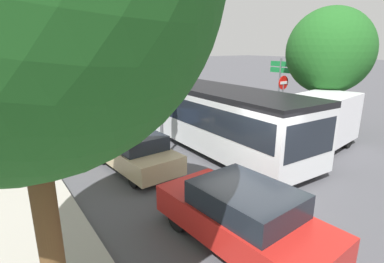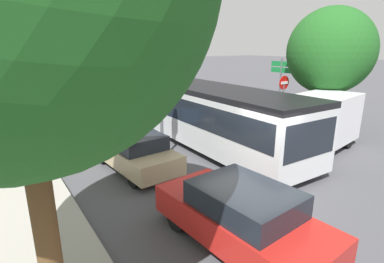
{
  "view_description": "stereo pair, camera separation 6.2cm",
  "coord_description": "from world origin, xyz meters",
  "px_view_note": "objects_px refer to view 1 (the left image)",
  "views": [
    {
      "loc": [
        -5.89,
        -5.31,
        4.26
      ],
      "look_at": [
        0.2,
        3.45,
        1.2
      ],
      "focal_mm": 28.0,
      "sensor_mm": 36.0,
      "label": 1
    },
    {
      "loc": [
        -5.84,
        -5.35,
        4.26
      ],
      "look_at": [
        0.2,
        3.45,
        1.2
      ],
      "focal_mm": 28.0,
      "sensor_mm": 36.0,
      "label": 2
    }
  ],
  "objects_px": {
    "queued_car_red": "(242,216)",
    "direction_sign_post": "(280,77)",
    "queued_car_blue": "(82,119)",
    "traffic_light": "(161,95)",
    "queued_car_tan": "(135,151)",
    "white_van": "(316,122)",
    "articulated_bus": "(168,100)",
    "no_entry_sign": "(282,94)",
    "tree_right_near": "(329,51)",
    "city_bus_rear": "(41,81)"
  },
  "relations": [
    {
      "from": "queued_car_red",
      "to": "direction_sign_post",
      "type": "xyz_separation_m",
      "value": [
        9.64,
        7.1,
        1.83
      ]
    },
    {
      "from": "queued_car_blue",
      "to": "traffic_light",
      "type": "xyz_separation_m",
      "value": [
        1.58,
        -5.31,
        1.73
      ]
    },
    {
      "from": "queued_car_tan",
      "to": "white_van",
      "type": "height_order",
      "value": "white_van"
    },
    {
      "from": "articulated_bus",
      "to": "no_entry_sign",
      "type": "distance_m",
      "value": 5.92
    },
    {
      "from": "tree_right_near",
      "to": "white_van",
      "type": "bearing_deg",
      "value": -152.2
    },
    {
      "from": "direction_sign_post",
      "to": "city_bus_rear",
      "type": "bearing_deg",
      "value": -59.74
    },
    {
      "from": "white_van",
      "to": "traffic_light",
      "type": "distance_m",
      "value": 6.44
    },
    {
      "from": "queued_car_tan",
      "to": "traffic_light",
      "type": "height_order",
      "value": "traffic_light"
    },
    {
      "from": "queued_car_red",
      "to": "queued_car_tan",
      "type": "bearing_deg",
      "value": -2.48
    },
    {
      "from": "queued_car_tan",
      "to": "direction_sign_post",
      "type": "xyz_separation_m",
      "value": [
        9.77,
        1.85,
        1.86
      ]
    },
    {
      "from": "city_bus_rear",
      "to": "white_van",
      "type": "height_order",
      "value": "city_bus_rear"
    },
    {
      "from": "white_van",
      "to": "direction_sign_post",
      "type": "bearing_deg",
      "value": -132.24
    },
    {
      "from": "articulated_bus",
      "to": "queued_car_tan",
      "type": "distance_m",
      "value": 5.88
    },
    {
      "from": "city_bus_rear",
      "to": "traffic_light",
      "type": "bearing_deg",
      "value": -179.2
    },
    {
      "from": "white_van",
      "to": "city_bus_rear",
      "type": "bearing_deg",
      "value": -80.15
    },
    {
      "from": "queued_car_tan",
      "to": "city_bus_rear",
      "type": "bearing_deg",
      "value": -3.6
    },
    {
      "from": "tree_right_near",
      "to": "queued_car_tan",
      "type": "bearing_deg",
      "value": 174.77
    },
    {
      "from": "queued_car_blue",
      "to": "direction_sign_post",
      "type": "xyz_separation_m",
      "value": [
        10.04,
        -3.82,
        1.79
      ]
    },
    {
      "from": "city_bus_rear",
      "to": "direction_sign_post",
      "type": "relative_size",
      "value": 3.25
    },
    {
      "from": "no_entry_sign",
      "to": "white_van",
      "type": "bearing_deg",
      "value": -26.72
    },
    {
      "from": "no_entry_sign",
      "to": "articulated_bus",
      "type": "bearing_deg",
      "value": -129.47
    },
    {
      "from": "city_bus_rear",
      "to": "tree_right_near",
      "type": "height_order",
      "value": "tree_right_near"
    },
    {
      "from": "queued_car_tan",
      "to": "direction_sign_post",
      "type": "bearing_deg",
      "value": -83.13
    },
    {
      "from": "articulated_bus",
      "to": "queued_car_blue",
      "type": "bearing_deg",
      "value": -106.55
    },
    {
      "from": "queued_car_red",
      "to": "white_van",
      "type": "bearing_deg",
      "value": -71.34
    },
    {
      "from": "queued_car_red",
      "to": "tree_right_near",
      "type": "bearing_deg",
      "value": -69.74
    },
    {
      "from": "no_entry_sign",
      "to": "city_bus_rear",
      "type": "bearing_deg",
      "value": -154.17
    },
    {
      "from": "traffic_light",
      "to": "no_entry_sign",
      "type": "distance_m",
      "value": 7.19
    },
    {
      "from": "articulated_bus",
      "to": "tree_right_near",
      "type": "xyz_separation_m",
      "value": [
        5.93,
        -5.21,
        2.5
      ]
    },
    {
      "from": "direction_sign_post",
      "to": "queued_car_tan",
      "type": "bearing_deg",
      "value": 9.95
    },
    {
      "from": "direction_sign_post",
      "to": "tree_right_near",
      "type": "height_order",
      "value": "tree_right_near"
    },
    {
      "from": "city_bus_rear",
      "to": "no_entry_sign",
      "type": "distance_m",
      "value": 19.64
    },
    {
      "from": "queued_car_red",
      "to": "queued_car_blue",
      "type": "relative_size",
      "value": 0.95
    },
    {
      "from": "city_bus_rear",
      "to": "queued_car_blue",
      "type": "bearing_deg",
      "value": 175.5
    },
    {
      "from": "traffic_light",
      "to": "no_entry_sign",
      "type": "bearing_deg",
      "value": 83.95
    },
    {
      "from": "queued_car_red",
      "to": "traffic_light",
      "type": "bearing_deg",
      "value": -15.78
    },
    {
      "from": "articulated_bus",
      "to": "queued_car_red",
      "type": "bearing_deg",
      "value": -20.06
    },
    {
      "from": "direction_sign_post",
      "to": "tree_right_near",
      "type": "xyz_separation_m",
      "value": [
        0.07,
        -2.75,
        1.45
      ]
    },
    {
      "from": "traffic_light",
      "to": "city_bus_rear",
      "type": "bearing_deg",
      "value": 176.87
    },
    {
      "from": "direction_sign_post",
      "to": "queued_car_blue",
      "type": "bearing_deg",
      "value": -21.62
    },
    {
      "from": "queued_car_red",
      "to": "direction_sign_post",
      "type": "height_order",
      "value": "direction_sign_post"
    },
    {
      "from": "queued_car_red",
      "to": "traffic_light",
      "type": "xyz_separation_m",
      "value": [
        1.19,
        5.61,
        1.77
      ]
    },
    {
      "from": "queued_car_tan",
      "to": "queued_car_blue",
      "type": "distance_m",
      "value": 5.68
    },
    {
      "from": "city_bus_rear",
      "to": "queued_car_tan",
      "type": "bearing_deg",
      "value": 176.6
    },
    {
      "from": "traffic_light",
      "to": "no_entry_sign",
      "type": "xyz_separation_m",
      "value": [
        7.16,
        0.19,
        -0.62
      ]
    },
    {
      "from": "articulated_bus",
      "to": "queued_car_red",
      "type": "height_order",
      "value": "articulated_bus"
    },
    {
      "from": "queued_car_red",
      "to": "tree_right_near",
      "type": "xyz_separation_m",
      "value": [
        9.72,
        4.35,
        3.28
      ]
    },
    {
      "from": "city_bus_rear",
      "to": "traffic_light",
      "type": "distance_m",
      "value": 17.95
    },
    {
      "from": "queued_car_tan",
      "to": "articulated_bus",
      "type": "bearing_deg",
      "value": -46.07
    },
    {
      "from": "articulated_bus",
      "to": "traffic_light",
      "type": "bearing_deg",
      "value": -31.8
    }
  ]
}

